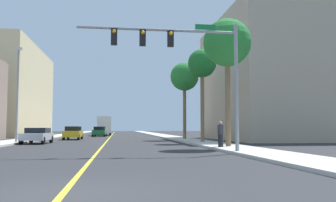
{
  "coord_description": "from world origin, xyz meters",
  "views": [
    {
      "loc": [
        1.11,
        -7.81,
        1.36
      ],
      "look_at": [
        4.22,
        14.41,
        3.04
      ],
      "focal_mm": 38.19,
      "sensor_mm": 36.0,
      "label": 1
    }
  ],
  "objects": [
    {
      "name": "palm_far",
      "position": [
        8.37,
        30.85,
        6.93
      ],
      "size": [
        3.14,
        3.14,
        8.45
      ],
      "color": "brown",
      "rests_on": "sidewalk_right"
    },
    {
      "name": "palm_mid",
      "position": [
        8.48,
        22.91,
        6.93
      ],
      "size": [
        2.53,
        2.53,
        8.21
      ],
      "color": "brown",
      "rests_on": "sidewalk_right"
    },
    {
      "name": "sidewalk_left",
      "position": [
        -8.38,
        42.0,
        0.07
      ],
      "size": [
        2.92,
        168.0,
        0.15
      ],
      "primitive_type": "cube",
      "color": "beige",
      "rests_on": "ground"
    },
    {
      "name": "street_lamp",
      "position": [
        -7.42,
        24.0,
        4.63
      ],
      "size": [
        0.56,
        0.28,
        8.11
      ],
      "color": "gray",
      "rests_on": "sidewalk_left"
    },
    {
      "name": "building_right_near",
      "position": [
        18.34,
        31.17,
        6.9
      ],
      "size": [
        11.81,
        18.7,
        13.81
      ],
      "primitive_type": "cube",
      "color": "tan",
      "rests_on": "ground"
    },
    {
      "name": "car_silver",
      "position": [
        -5.7,
        24.0,
        0.72
      ],
      "size": [
        2.07,
        4.15,
        1.35
      ],
      "rotation": [
        0.0,
        0.0,
        3.11
      ],
      "color": "#BCBCC1",
      "rests_on": "ground"
    },
    {
      "name": "palm_near",
      "position": [
        8.31,
        14.97,
        6.97
      ],
      "size": [
        3.2,
        3.2,
        8.51
      ],
      "color": "brown",
      "rests_on": "sidewalk_right"
    },
    {
      "name": "car_green",
      "position": [
        -1.66,
        48.2,
        0.78
      ],
      "size": [
        2.1,
        4.67,
        1.53
      ],
      "rotation": [
        0.0,
        0.0,
        -0.04
      ],
      "color": "#196638",
      "rests_on": "ground"
    },
    {
      "name": "pedestrian",
      "position": [
        7.55,
        14.17,
        0.95
      ],
      "size": [
        0.38,
        0.38,
        1.61
      ],
      "rotation": [
        0.0,
        0.0,
        0.74
      ],
      "color": "black",
      "rests_on": "sidewalk_right"
    },
    {
      "name": "delivery_truck",
      "position": [
        -1.36,
        58.34,
        1.76
      ],
      "size": [
        2.63,
        8.7,
        3.34
      ],
      "rotation": [
        0.0,
        0.0,
        0.03
      ],
      "color": "red",
      "rests_on": "ground"
    },
    {
      "name": "traffic_signal_mast",
      "position": [
        4.63,
        10.34,
        5.12
      ],
      "size": [
        8.43,
        0.36,
        6.75
      ],
      "color": "gray",
      "rests_on": "sidewalk_right"
    },
    {
      "name": "lane_marking_center",
      "position": [
        0.0,
        42.0,
        0.0
      ],
      "size": [
        0.16,
        144.0,
        0.01
      ],
      "primitive_type": "cube",
      "color": "yellow",
      "rests_on": "ground"
    },
    {
      "name": "car_yellow",
      "position": [
        -3.95,
        34.27,
        0.79
      ],
      "size": [
        1.83,
        4.6,
        1.51
      ],
      "rotation": [
        0.0,
        0.0,
        -0.01
      ],
      "color": "gold",
      "rests_on": "ground"
    },
    {
      "name": "ground",
      "position": [
        0.0,
        42.0,
        0.0
      ],
      "size": [
        192.0,
        192.0,
        0.0
      ],
      "primitive_type": "plane",
      "color": "#2D2D30"
    },
    {
      "name": "sidewalk_right",
      "position": [
        8.38,
        42.0,
        0.07
      ],
      "size": [
        2.92,
        168.0,
        0.15
      ],
      "primitive_type": "cube",
      "color": "beige",
      "rests_on": "ground"
    },
    {
      "name": "building_left_far",
      "position": [
        -18.8,
        56.05,
        7.5
      ],
      "size": [
        12.71,
        25.88,
        15.0
      ],
      "primitive_type": "cube",
      "color": "beige",
      "rests_on": "ground"
    }
  ]
}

